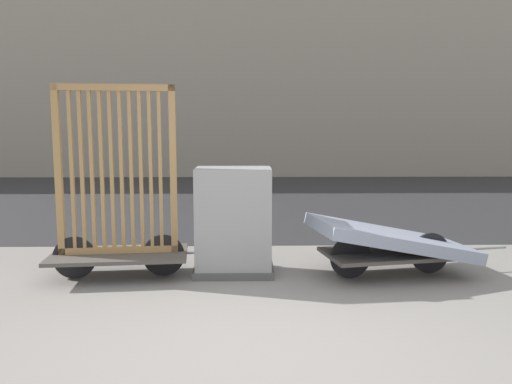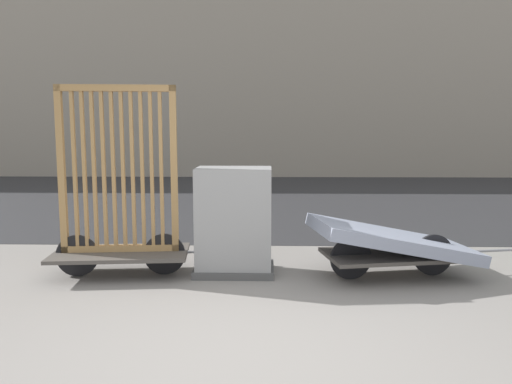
{
  "view_description": "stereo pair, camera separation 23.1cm",
  "coord_description": "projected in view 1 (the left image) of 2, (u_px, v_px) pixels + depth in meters",
  "views": [
    {
      "loc": [
        -0.1,
        -3.35,
        1.59
      ],
      "look_at": [
        0.0,
        1.94,
        0.93
      ],
      "focal_mm": 35.0,
      "sensor_mm": 36.0,
      "label": 1
    },
    {
      "loc": [
        0.13,
        -3.35,
        1.59
      ],
      "look_at": [
        0.0,
        1.94,
        0.93
      ],
      "focal_mm": 35.0,
      "sensor_mm": 36.0,
      "label": 2
    }
  ],
  "objects": [
    {
      "name": "road_strip",
      "position": [
        251.0,
        197.0,
        11.85
      ],
      "size": [
        56.0,
        10.04,
        0.01
      ],
      "color": "#2D2D30",
      "rests_on": "ground_plane"
    },
    {
      "name": "bike_cart_with_bedframe",
      "position": [
        119.0,
        213.0,
        5.34
      ],
      "size": [
        2.18,
        0.9,
        2.06
      ],
      "rotation": [
        0.0,
        0.0,
        0.1
      ],
      "color": "#4C4742",
      "rests_on": "ground_plane"
    },
    {
      "name": "ground_plane",
      "position": [
        261.0,
        356.0,
        3.53
      ],
      "size": [
        60.0,
        60.0,
        0.0
      ],
      "primitive_type": "plane",
      "color": "gray"
    },
    {
      "name": "building_facade",
      "position": [
        249.0,
        19.0,
        18.12
      ],
      "size": [
        48.0,
        4.0,
        11.15
      ],
      "color": "#9E9384",
      "rests_on": "ground_plane"
    },
    {
      "name": "bike_cart_with_mattress",
      "position": [
        392.0,
        241.0,
        5.43
      ],
      "size": [
        2.33,
        1.23,
        0.66
      ],
      "rotation": [
        0.0,
        0.0,
        0.18
      ],
      "color": "#4C4742",
      "rests_on": "ground_plane"
    },
    {
      "name": "utility_cabinet",
      "position": [
        234.0,
        225.0,
        5.5
      ],
      "size": [
        0.88,
        0.61,
        1.18
      ],
      "color": "#4C4C4C",
      "rests_on": "ground_plane"
    }
  ]
}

